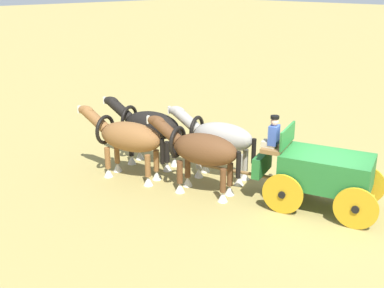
% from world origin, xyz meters
% --- Properties ---
extents(ground_plane, '(220.00, 220.00, 0.00)m').
position_xyz_m(ground_plane, '(0.00, 0.00, 0.00)').
color(ground_plane, '#9E8C4C').
extents(show_wagon, '(5.36, 2.63, 2.61)m').
position_xyz_m(show_wagon, '(0.15, 0.06, 1.10)').
color(show_wagon, '#236B2D').
rests_on(show_wagon, ground).
extents(draft_horse_rear_near, '(2.99, 1.53, 2.23)m').
position_xyz_m(draft_horse_rear_near, '(3.16, 1.74, 1.36)').
color(draft_horse_rear_near, brown).
rests_on(draft_horse_rear_near, ground).
extents(draft_horse_rear_off, '(2.98, 1.51, 2.23)m').
position_xyz_m(draft_horse_rear_off, '(3.57, 0.51, 1.36)').
color(draft_horse_rear_off, '#9E998E').
rests_on(draft_horse_rear_off, ground).
extents(draft_horse_lead_near, '(3.14, 1.59, 2.23)m').
position_xyz_m(draft_horse_lead_near, '(5.62, 2.56, 1.36)').
color(draft_horse_lead_near, brown).
rests_on(draft_horse_lead_near, ground).
extents(draft_horse_lead_off, '(3.01, 1.54, 2.26)m').
position_xyz_m(draft_horse_lead_off, '(6.04, 1.33, 1.39)').
color(draft_horse_lead_off, black).
rests_on(draft_horse_lead_off, ground).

